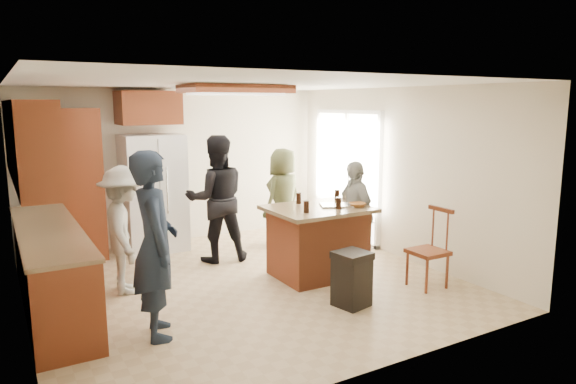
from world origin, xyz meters
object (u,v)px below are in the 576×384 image
person_counter (125,230)px  kitchen_island (318,241)px  person_behind_right (283,197)px  trash_bin (352,279)px  spindle_chair (429,251)px  refrigerator (154,193)px  person_front_left (155,245)px  person_behind_left (216,199)px  person_side_right (354,214)px

person_counter → kitchen_island: person_counter is taller
kitchen_island → person_behind_right: bearing=76.9°
kitchen_island → trash_bin: (-0.24, -1.06, -0.16)m
kitchen_island → spindle_chair: spindle_chair is taller
person_counter → trash_bin: size_ratio=2.45×
refrigerator → spindle_chair: (2.48, -3.35, -0.45)m
person_counter → trash_bin: person_counter is taller
person_front_left → person_counter: size_ratio=1.19×
spindle_chair → person_behind_left: bearing=128.4°
person_front_left → kitchen_island: 2.49m
refrigerator → kitchen_island: size_ratio=1.41×
kitchen_island → trash_bin: bearing=-103.0°
person_behind_right → person_side_right: (0.32, -1.45, -0.04)m
person_counter → refrigerator: bearing=-17.3°
person_counter → spindle_chair: 3.73m
person_behind_right → trash_bin: bearing=54.3°
person_behind_left → person_counter: 1.58m
person_behind_left → person_side_right: person_behind_left is taller
kitchen_island → trash_bin: 1.10m
person_front_left → spindle_chair: bearing=-86.1°
trash_bin → person_behind_left: bearing=105.4°
person_side_right → person_counter: 3.07m
person_front_left → trash_bin: size_ratio=2.92×
person_behind_left → spindle_chair: (1.86, -2.34, -0.46)m
person_behind_right → person_counter: bearing=-4.1°
kitchen_island → spindle_chair: 1.42m
person_counter → trash_bin: bearing=-120.4°
person_counter → trash_bin: 2.75m
person_side_right → person_behind_left: bearing=-119.5°
person_behind_right → kitchen_island: person_behind_right is taller
person_behind_left → person_behind_right: 1.30m
person_behind_left → person_side_right: 1.98m
person_side_right → refrigerator: refrigerator is taller
person_behind_left → refrigerator: person_behind_left is taller
refrigerator → person_side_right: bearing=-44.7°
person_behind_left → person_behind_right: (1.26, 0.27, -0.13)m
refrigerator → spindle_chair: refrigerator is taller
refrigerator → trash_bin: refrigerator is taller
person_behind_right → refrigerator: size_ratio=0.87×
person_front_left → refrigerator: person_front_left is taller
refrigerator → trash_bin: (1.28, -3.37, -0.58)m
person_side_right → person_front_left: bearing=-67.9°
person_front_left → person_side_right: 3.15m
person_behind_left → refrigerator: bearing=-46.7°
kitchen_island → spindle_chair: size_ratio=1.29×
person_behind_left → refrigerator: size_ratio=1.02×
person_counter → person_side_right: bearing=-91.0°
refrigerator → kitchen_island: refrigerator is taller
person_front_left → kitchen_island: size_ratio=1.44×
person_behind_right → refrigerator: bearing=-43.9°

